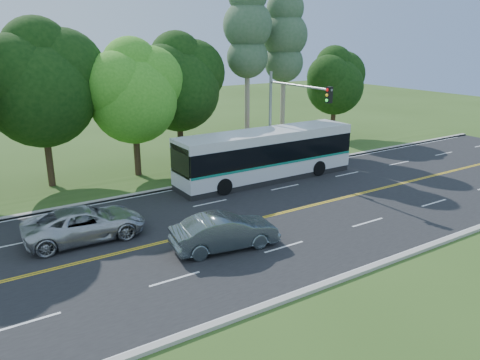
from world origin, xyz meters
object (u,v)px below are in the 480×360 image
sedan (225,232)px  suv (85,223)px  transit_bus (266,156)px  traffic_signal (287,109)px

sedan → suv: 6.75m
transit_bus → traffic_signal: bearing=-7.5°
transit_bus → sedan: bearing=-135.5°
transit_bus → suv: size_ratio=2.27×
transit_bus → suv: transit_bus is taller
traffic_signal → sedan: size_ratio=1.43×
traffic_signal → suv: size_ratio=1.25×
traffic_signal → transit_bus: 3.37m
transit_bus → suv: bearing=-166.0°
transit_bus → suv: (-12.88, -3.26, -0.87)m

